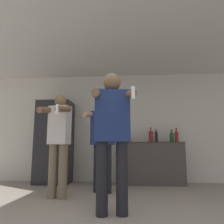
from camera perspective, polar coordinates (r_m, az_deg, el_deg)
The scene contains 12 objects.
wall_back at distance 5.27m, azimuth 1.67°, elevation -3.91°, with size 7.00×0.06×2.55m.
ceiling_slab at distance 4.04m, azimuth 0.46°, elevation 17.15°, with size 7.00×3.73×0.05m.
refrigerator at distance 5.18m, azimuth -14.77°, elevation -7.48°, with size 0.75×0.65×1.83m.
counter at distance 4.99m, azimuth 10.09°, elevation -12.95°, with size 1.43×0.54×0.90m.
bottle_amber_bourbon at distance 5.00m, azimuth 11.49°, elevation -6.35°, with size 0.07×0.07×0.30m.
bottle_tall_gin at distance 4.97m, azimuth 4.40°, elevation -6.36°, with size 0.09×0.09×0.34m.
bottle_clear_vodka at distance 5.06m, azimuth 15.36°, elevation -6.31°, with size 0.09×0.09×0.28m.
bottle_red_label at distance 4.99m, azimuth 10.14°, elevation -6.26°, with size 0.10×0.10×0.35m.
bottle_dark_rum at distance 5.08m, azimuth 16.52°, elevation -6.13°, with size 0.08×0.08×0.32m.
person_woman_foreground at distance 2.66m, azimuth 0.02°, elevation -4.67°, with size 0.55×0.55×1.71m.
person_man_side at distance 3.62m, azimuth -13.77°, elevation -6.70°, with size 0.48×0.53×1.64m.
person_spectator_back at distance 3.98m, azimuth -2.53°, elevation -5.88°, with size 0.56×0.57×1.67m.
Camera 1 is at (0.24, -2.00, 0.77)m, focal length 35.00 mm.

